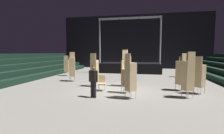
{
  "coord_description": "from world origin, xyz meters",
  "views": [
    {
      "loc": [
        1.88,
        -10.14,
        2.34
      ],
      "look_at": [
        -0.31,
        0.37,
        1.4
      ],
      "focal_mm": 26.25,
      "sensor_mm": 36.0,
      "label": 1
    }
  ],
  "objects_px": {
    "chair_stack_mid_left": "(188,75)",
    "loose_chair_near_man": "(102,82)",
    "chair_stack_rear_left": "(127,68)",
    "chair_stack_rear_right": "(200,75)",
    "chair_stack_mid_centre": "(181,72)",
    "man_with_tie": "(93,79)",
    "chair_stack_front_right": "(126,77)",
    "chair_stack_aisle_left": "(182,67)",
    "chair_stack_front_left": "(72,67)",
    "chair_stack_mid_right": "(131,76)",
    "chair_stack_rear_centre": "(94,70)",
    "chair_stack_aisle_right": "(66,66)",
    "stage_riser": "(130,67)"
  },
  "relations": [
    {
      "from": "chair_stack_mid_centre",
      "to": "chair_stack_rear_left",
      "type": "distance_m",
      "value": 3.48
    },
    {
      "from": "chair_stack_front_right",
      "to": "chair_stack_rear_right",
      "type": "distance_m",
      "value": 4.18
    },
    {
      "from": "chair_stack_mid_left",
      "to": "chair_stack_aisle_right",
      "type": "bearing_deg",
      "value": 123.47
    },
    {
      "from": "chair_stack_mid_centre",
      "to": "chair_stack_rear_centre",
      "type": "xyz_separation_m",
      "value": [
        -5.56,
        0.1,
        0.0
      ]
    },
    {
      "from": "chair_stack_mid_left",
      "to": "chair_stack_aisle_right",
      "type": "height_order",
      "value": "chair_stack_mid_left"
    },
    {
      "from": "man_with_tie",
      "to": "chair_stack_rear_left",
      "type": "bearing_deg",
      "value": -92.76
    },
    {
      "from": "chair_stack_rear_right",
      "to": "chair_stack_aisle_left",
      "type": "distance_m",
      "value": 6.6
    },
    {
      "from": "stage_riser",
      "to": "loose_chair_near_man",
      "type": "height_order",
      "value": "stage_riser"
    },
    {
      "from": "chair_stack_mid_centre",
      "to": "chair_stack_rear_right",
      "type": "xyz_separation_m",
      "value": [
        0.89,
        -0.65,
        -0.08
      ]
    },
    {
      "from": "chair_stack_mid_left",
      "to": "chair_stack_mid_right",
      "type": "relative_size",
      "value": 1.04
    },
    {
      "from": "chair_stack_mid_right",
      "to": "chair_stack_mid_left",
      "type": "bearing_deg",
      "value": 60.13
    },
    {
      "from": "man_with_tie",
      "to": "chair_stack_front_right",
      "type": "height_order",
      "value": "chair_stack_front_right"
    },
    {
      "from": "chair_stack_rear_left",
      "to": "loose_chair_near_man",
      "type": "relative_size",
      "value": 2.71
    },
    {
      "from": "chair_stack_front_left",
      "to": "chair_stack_aisle_left",
      "type": "distance_m",
      "value": 10.14
    },
    {
      "from": "chair_stack_mid_left",
      "to": "loose_chair_near_man",
      "type": "relative_size",
      "value": 2.53
    },
    {
      "from": "stage_riser",
      "to": "chair_stack_rear_right",
      "type": "relative_size",
      "value": 3.37
    },
    {
      "from": "chair_stack_mid_left",
      "to": "loose_chair_near_man",
      "type": "distance_m",
      "value": 4.87
    },
    {
      "from": "chair_stack_front_left",
      "to": "chair_stack_aisle_right",
      "type": "relative_size",
      "value": 1.17
    },
    {
      "from": "stage_riser",
      "to": "chair_stack_front_left",
      "type": "bearing_deg",
      "value": -118.95
    },
    {
      "from": "chair_stack_mid_left",
      "to": "chair_stack_aisle_left",
      "type": "distance_m",
      "value": 7.72
    },
    {
      "from": "stage_riser",
      "to": "chair_stack_rear_centre",
      "type": "xyz_separation_m",
      "value": [
        -1.59,
        -8.88,
        0.5
      ]
    },
    {
      "from": "man_with_tie",
      "to": "chair_stack_mid_centre",
      "type": "relative_size",
      "value": 0.74
    },
    {
      "from": "loose_chair_near_man",
      "to": "chair_stack_aisle_right",
      "type": "bearing_deg",
      "value": -60.04
    },
    {
      "from": "chair_stack_rear_centre",
      "to": "chair_stack_rear_right",
      "type": "bearing_deg",
      "value": 1.81
    },
    {
      "from": "chair_stack_mid_right",
      "to": "chair_stack_rear_centre",
      "type": "xyz_separation_m",
      "value": [
        -2.71,
        2.49,
        0.0
      ]
    },
    {
      "from": "chair_stack_mid_right",
      "to": "chair_stack_mid_centre",
      "type": "height_order",
      "value": "same"
    },
    {
      "from": "chair_stack_mid_centre",
      "to": "chair_stack_rear_centre",
      "type": "distance_m",
      "value": 5.56
    },
    {
      "from": "chair_stack_aisle_left",
      "to": "man_with_tie",
      "type": "bearing_deg",
      "value": -19.95
    },
    {
      "from": "chair_stack_front_right",
      "to": "chair_stack_aisle_left",
      "type": "height_order",
      "value": "chair_stack_aisle_left"
    },
    {
      "from": "chair_stack_aisle_left",
      "to": "chair_stack_front_left",
      "type": "bearing_deg",
      "value": -50.35
    },
    {
      "from": "chair_stack_front_left",
      "to": "chair_stack_rear_left",
      "type": "xyz_separation_m",
      "value": [
        4.58,
        -1.07,
        0.08
      ]
    },
    {
      "from": "man_with_tie",
      "to": "stage_riser",
      "type": "bearing_deg",
      "value": -74.19
    },
    {
      "from": "chair_stack_mid_centre",
      "to": "chair_stack_rear_right",
      "type": "height_order",
      "value": "chair_stack_mid_centre"
    },
    {
      "from": "man_with_tie",
      "to": "chair_stack_rear_centre",
      "type": "relative_size",
      "value": 0.74
    },
    {
      "from": "chair_stack_mid_right",
      "to": "chair_stack_rear_centre",
      "type": "relative_size",
      "value": 1.0
    },
    {
      "from": "chair_stack_front_left",
      "to": "chair_stack_mid_right",
      "type": "height_order",
      "value": "chair_stack_front_left"
    },
    {
      "from": "chair_stack_rear_centre",
      "to": "chair_stack_aisle_left",
      "type": "relative_size",
      "value": 1.17
    },
    {
      "from": "chair_stack_rear_left",
      "to": "chair_stack_rear_right",
      "type": "xyz_separation_m",
      "value": [
        4.3,
        -1.31,
        -0.21
      ]
    },
    {
      "from": "chair_stack_mid_left",
      "to": "chair_stack_rear_right",
      "type": "relative_size",
      "value": 1.12
    },
    {
      "from": "chair_stack_front_left",
      "to": "chair_stack_mid_centre",
      "type": "bearing_deg",
      "value": 149.03
    },
    {
      "from": "loose_chair_near_man",
      "to": "chair_stack_mid_left",
      "type": "bearing_deg",
      "value": 158.34
    },
    {
      "from": "chair_stack_mid_centre",
      "to": "chair_stack_rear_left",
      "type": "height_order",
      "value": "chair_stack_rear_left"
    },
    {
      "from": "chair_stack_rear_right",
      "to": "chair_stack_front_left",
      "type": "bearing_deg",
      "value": -148.52
    },
    {
      "from": "chair_stack_rear_right",
      "to": "loose_chair_near_man",
      "type": "height_order",
      "value": "chair_stack_rear_right"
    },
    {
      "from": "chair_stack_front_left",
      "to": "chair_stack_rear_left",
      "type": "distance_m",
      "value": 4.7
    },
    {
      "from": "chair_stack_front_left",
      "to": "man_with_tie",
      "type": "bearing_deg",
      "value": 107.9
    },
    {
      "from": "stage_riser",
      "to": "chair_stack_mid_centre",
      "type": "xyz_separation_m",
      "value": [
        3.98,
        -8.98,
        0.5
      ]
    },
    {
      "from": "chair_stack_aisle_left",
      "to": "loose_chair_near_man",
      "type": "distance_m",
      "value": 9.15
    },
    {
      "from": "chair_stack_mid_right",
      "to": "loose_chair_near_man",
      "type": "bearing_deg",
      "value": -170.34
    },
    {
      "from": "chair_stack_front_right",
      "to": "chair_stack_rear_right",
      "type": "relative_size",
      "value": 0.88
    }
  ]
}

